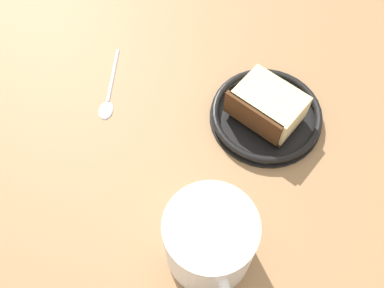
{
  "coord_description": "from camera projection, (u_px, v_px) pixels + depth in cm",
  "views": [
    {
      "loc": [
        15.62,
        23.27,
        50.26
      ],
      "look_at": [
        3.7,
        -0.32,
        3.0
      ],
      "focal_mm": 41.26,
      "sensor_mm": 36.0,
      "label": 1
    }
  ],
  "objects": [
    {
      "name": "ground_plane",
      "position": [
        218.0,
        153.0,
        0.59
      ],
      "size": [
        113.74,
        113.74,
        3.89
      ],
      "primitive_type": "cube",
      "color": "#936D47"
    },
    {
      "name": "small_plate",
      "position": [
        266.0,
        115.0,
        0.59
      ],
      "size": [
        15.02,
        15.02,
        1.78
      ],
      "color": "black",
      "rests_on": "ground_plane"
    },
    {
      "name": "cake_slice",
      "position": [
        267.0,
        107.0,
        0.57
      ],
      "size": [
        9.36,
        10.37,
        4.64
      ],
      "color": "#472814",
      "rests_on": "small_plate"
    },
    {
      "name": "tea_mug",
      "position": [
        210.0,
        241.0,
        0.47
      ],
      "size": [
        9.75,
        12.17,
        9.04
      ],
      "color": "white",
      "rests_on": "ground_plane"
    },
    {
      "name": "teaspoon",
      "position": [
        108.0,
        97.0,
        0.61
      ],
      "size": [
        7.37,
        11.17,
        0.8
      ],
      "color": "silver",
      "rests_on": "ground_plane"
    }
  ]
}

